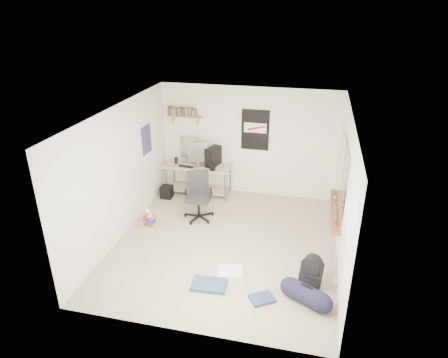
% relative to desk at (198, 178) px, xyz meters
% --- Properties ---
extents(floor, '(4.00, 4.50, 0.01)m').
position_rel_desk_xyz_m(floor, '(1.11, -1.97, -0.37)').
color(floor, gray).
rests_on(floor, ground).
extents(ceiling, '(4.00, 4.50, 0.01)m').
position_rel_desk_xyz_m(ceiling, '(1.11, -1.97, 2.14)').
color(ceiling, white).
rests_on(ceiling, ground).
extents(back_wall, '(4.00, 0.01, 2.50)m').
position_rel_desk_xyz_m(back_wall, '(1.11, 0.29, 0.89)').
color(back_wall, silver).
rests_on(back_wall, ground).
extents(left_wall, '(0.01, 4.50, 2.50)m').
position_rel_desk_xyz_m(left_wall, '(-0.90, -1.97, 0.89)').
color(left_wall, silver).
rests_on(left_wall, ground).
extents(right_wall, '(0.01, 4.50, 2.50)m').
position_rel_desk_xyz_m(right_wall, '(3.11, -1.97, 0.89)').
color(right_wall, silver).
rests_on(right_wall, ground).
extents(desk, '(1.67, 1.19, 0.70)m').
position_rel_desk_xyz_m(desk, '(0.00, 0.00, 0.00)').
color(desk, tan).
rests_on(desk, floor).
extents(monitor_left, '(0.46, 0.26, 0.49)m').
position_rel_desk_xyz_m(monitor_left, '(-0.23, 0.03, 0.58)').
color(monitor_left, '#A4A4A9').
rests_on(monitor_left, desk).
extents(monitor_right, '(0.42, 0.23, 0.45)m').
position_rel_desk_xyz_m(monitor_right, '(0.05, -0.11, 0.56)').
color(monitor_right, '#96979A').
rests_on(monitor_right, desk).
extents(pc_tower, '(0.32, 0.47, 0.45)m').
position_rel_desk_xyz_m(pc_tower, '(0.35, 0.03, 0.56)').
color(pc_tower, black).
rests_on(pc_tower, desk).
extents(keyboard, '(0.39, 0.19, 0.02)m').
position_rel_desk_xyz_m(keyboard, '(-0.23, -0.19, 0.34)').
color(keyboard, black).
rests_on(keyboard, desk).
extents(speaker_left, '(0.10, 0.10, 0.16)m').
position_rel_desk_xyz_m(speaker_left, '(-0.51, -0.05, 0.41)').
color(speaker_left, black).
rests_on(speaker_left, desk).
extents(speaker_right, '(0.12, 0.12, 0.18)m').
position_rel_desk_xyz_m(speaker_right, '(0.42, -0.27, 0.42)').
color(speaker_right, black).
rests_on(speaker_right, desk).
extents(office_chair, '(0.82, 0.82, 1.00)m').
position_rel_desk_xyz_m(office_chair, '(0.35, -1.17, 0.12)').
color(office_chair, '#252527').
rests_on(office_chair, floor).
extents(wall_shelf, '(0.80, 0.22, 0.24)m').
position_rel_desk_xyz_m(wall_shelf, '(-0.34, 0.17, 1.42)').
color(wall_shelf, tan).
rests_on(wall_shelf, back_wall).
extents(poster_back_wall, '(0.62, 0.03, 0.92)m').
position_rel_desk_xyz_m(poster_back_wall, '(1.26, 0.26, 1.19)').
color(poster_back_wall, black).
rests_on(poster_back_wall, back_wall).
extents(poster_left_wall, '(0.02, 0.42, 0.60)m').
position_rel_desk_xyz_m(poster_left_wall, '(-0.88, -0.77, 1.14)').
color(poster_left_wall, navy).
rests_on(poster_left_wall, left_wall).
extents(window, '(0.10, 1.50, 1.26)m').
position_rel_desk_xyz_m(window, '(3.06, -1.67, 1.08)').
color(window, brown).
rests_on(window, right_wall).
extents(baseboard_heater, '(0.08, 2.50, 0.18)m').
position_rel_desk_xyz_m(baseboard_heater, '(3.06, -1.67, -0.28)').
color(baseboard_heater, '#B7B2A8').
rests_on(baseboard_heater, floor).
extents(backpack, '(0.39, 0.35, 0.43)m').
position_rel_desk_xyz_m(backpack, '(2.70, -2.80, -0.16)').
color(backpack, black).
rests_on(backpack, floor).
extents(duffel_bag, '(0.40, 0.40, 0.59)m').
position_rel_desk_xyz_m(duffel_bag, '(2.64, -3.25, -0.22)').
color(duffel_bag, black).
rests_on(duffel_bag, floor).
extents(tshirt, '(0.46, 0.41, 0.04)m').
position_rel_desk_xyz_m(tshirt, '(1.39, -2.80, -0.34)').
color(tshirt, white).
rests_on(tshirt, floor).
extents(jeans_a, '(0.58, 0.39, 0.06)m').
position_rel_desk_xyz_m(jeans_a, '(1.13, -3.23, -0.33)').
color(jeans_a, navy).
rests_on(jeans_a, floor).
extents(jeans_b, '(0.45, 0.42, 0.04)m').
position_rel_desk_xyz_m(jeans_b, '(2.00, -3.34, -0.34)').
color(jeans_b, '#233651').
rests_on(jeans_b, floor).
extents(book_stack, '(0.40, 0.33, 0.27)m').
position_rel_desk_xyz_m(book_stack, '(-0.53, -1.67, -0.21)').
color(book_stack, brown).
rests_on(book_stack, floor).
extents(desk_lamp, '(0.13, 0.20, 0.18)m').
position_rel_desk_xyz_m(desk_lamp, '(-0.51, -1.69, 0.02)').
color(desk_lamp, silver).
rests_on(desk_lamp, book_stack).
extents(subwoofer, '(0.26, 0.26, 0.28)m').
position_rel_desk_xyz_m(subwoofer, '(-0.64, -0.42, -0.22)').
color(subwoofer, black).
rests_on(subwoofer, floor).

